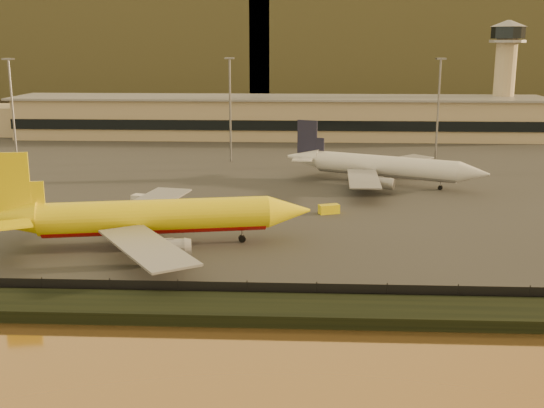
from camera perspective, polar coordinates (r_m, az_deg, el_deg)
The scene contains 12 objects.
ground at distance 91.88m, azimuth -2.64°, elevation -5.17°, with size 900.00×900.00×0.00m, color black.
embankment at distance 75.79m, azimuth -3.88°, elevation -8.76°, with size 320.00×7.00×1.40m, color black.
tarmac at distance 184.20m, azimuth 0.15°, elevation 4.31°, with size 320.00×220.00×0.20m, color #2D2D2D.
perimeter_fence at distance 79.27m, azimuth -3.55°, elevation -7.27°, with size 300.00×0.05×2.20m, color black.
terminal_building at distance 214.71m, azimuth -3.37°, elevation 7.25°, with size 202.00×25.00×12.60m.
control_tower at distance 226.32m, azimuth 18.95°, elevation 10.79°, with size 11.20×11.20×35.50m.
apron_light_masts at distance 162.37m, azimuth 5.17°, elevation 8.58°, with size 152.20×12.20×25.40m.
distant_hills at distance 427.68m, azimuth -1.12°, elevation 13.71°, with size 470.00×160.00×70.00m.
dhl_cargo_jet at distance 100.22m, azimuth -10.20°, elevation -1.13°, with size 47.50×45.84×14.24m.
white_narrowbody_jet at distance 143.86m, azimuth 9.21°, elevation 3.11°, with size 41.39×39.12×12.54m.
gse_vehicle_yellow at distance 118.57m, azimuth 4.79°, elevation -0.42°, with size 3.51×1.58×1.58m, color yellow.
gse_vehicle_white at distance 125.90m, azimuth -10.64°, elevation 0.30°, with size 4.41×1.99×1.99m, color silver.
Camera 1 is at (8.52, -86.67, 29.29)m, focal length 45.00 mm.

